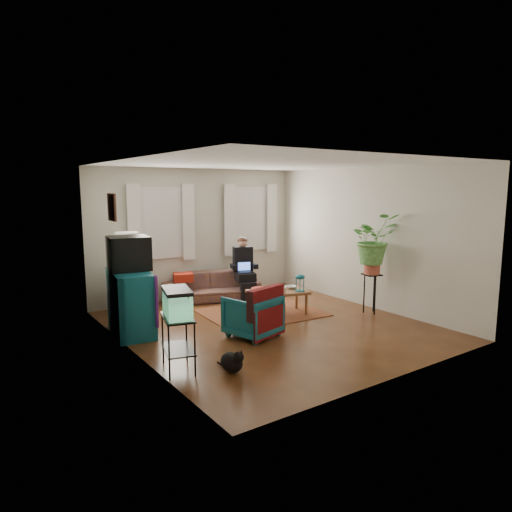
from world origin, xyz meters
TOP-DOWN VIEW (x-y plane):
  - floor at (0.00, 0.00)m, footprint 4.50×5.00m
  - ceiling at (0.00, 0.00)m, footprint 4.50×5.00m
  - wall_back at (0.00, 2.50)m, footprint 4.50×0.01m
  - wall_front at (0.00, -2.50)m, footprint 4.50×0.01m
  - wall_left at (-2.25, 0.00)m, footprint 0.01×5.00m
  - wall_right at (2.25, 0.00)m, footprint 0.01×5.00m
  - window_left at (-0.80, 2.48)m, footprint 1.08×0.04m
  - window_right at (1.25, 2.48)m, footprint 1.08×0.04m
  - curtains_left at (-0.80, 2.40)m, footprint 1.36×0.06m
  - curtains_right at (1.25, 2.40)m, footprint 1.36×0.06m
  - picture_frame at (-2.21, 0.85)m, footprint 0.04×0.32m
  - area_rug at (0.32, 0.69)m, footprint 2.11×1.73m
  - sofa at (0.04, 2.05)m, footprint 2.03×1.32m
  - seated_person at (0.68, 1.83)m, footprint 0.64×0.70m
  - side_table at (-1.65, 1.98)m, footprint 0.58×0.58m
  - table_lamp at (-1.65, 1.98)m, footprint 0.43×0.43m
  - dresser at (-1.99, 0.90)m, footprint 0.69×1.15m
  - crt_tv at (-1.95, 1.00)m, footprint 0.67×0.62m
  - aquarium_stand at (-2.00, -0.82)m, footprint 0.49×0.68m
  - aquarium at (-2.00, -0.82)m, footprint 0.44×0.61m
  - black_cat at (-1.50, -1.26)m, footprint 0.25×0.37m
  - armchair at (-0.53, -0.27)m, footprint 0.83×0.80m
  - serape_throw at (-0.45, -0.54)m, footprint 0.73×0.34m
  - coffee_table at (0.51, 0.46)m, footprint 1.15×0.84m
  - cup_a at (0.25, 0.43)m, footprint 0.15×0.15m
  - cup_b at (0.50, 0.28)m, footprint 0.12×0.12m
  - bowl at (0.80, 0.46)m, footprint 0.25×0.25m
  - snack_tray at (0.27, 0.67)m, footprint 0.40×0.40m
  - birdcage at (0.81, 0.22)m, footprint 0.21×0.21m
  - plant_stand at (1.94, -0.41)m, footprint 0.36×0.36m
  - potted_plant at (1.94, -0.41)m, footprint 0.95×0.86m

SIDE VIEW (x-z plane):
  - floor at x=0.00m, z-range -0.01..0.01m
  - area_rug at x=0.32m, z-range 0.00..0.01m
  - black_cat at x=-1.50m, z-range 0.00..0.31m
  - coffee_table at x=0.51m, z-range 0.00..0.43m
  - aquarium_stand at x=-2.00m, z-range 0.00..0.68m
  - armchair at x=-0.53m, z-range 0.00..0.71m
  - plant_stand at x=1.94m, z-range 0.00..0.71m
  - sofa at x=0.04m, z-range 0.00..0.74m
  - side_table at x=-1.65m, z-range 0.00..0.77m
  - snack_tray at x=0.27m, z-range 0.43..0.47m
  - bowl at x=0.80m, z-range 0.43..0.48m
  - cup_b at x=0.50m, z-range 0.43..0.52m
  - cup_a at x=0.25m, z-range 0.43..0.52m
  - dresser at x=-1.99m, z-range 0.00..0.98m
  - serape_throw at x=-0.45m, z-range 0.21..0.79m
  - seated_person at x=0.68m, z-range 0.00..1.13m
  - birdcage at x=0.81m, z-range 0.43..0.73m
  - aquarium at x=-2.00m, z-range 0.68..1.04m
  - table_lamp at x=-1.65m, z-range 0.75..1.45m
  - potted_plant at x=1.94m, z-range 0.75..1.65m
  - crt_tv at x=-1.95m, z-range 0.98..1.50m
  - wall_back at x=0.00m, z-range 0.00..2.60m
  - wall_front at x=0.00m, z-range 0.00..2.60m
  - wall_left at x=-2.25m, z-range 0.00..2.60m
  - wall_right at x=2.25m, z-range 0.00..2.60m
  - curtains_left at x=-0.80m, z-range 0.80..2.30m
  - curtains_right at x=1.25m, z-range 0.80..2.30m
  - window_left at x=-0.80m, z-range 0.86..2.24m
  - window_right at x=1.25m, z-range 0.86..2.24m
  - picture_frame at x=-2.21m, z-range 1.75..2.15m
  - ceiling at x=0.00m, z-range 2.60..2.60m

